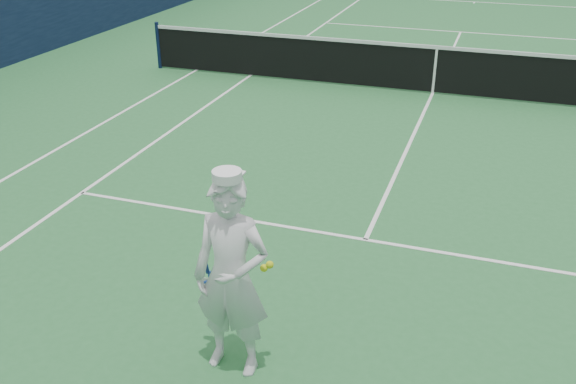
% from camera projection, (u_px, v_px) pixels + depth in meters
% --- Properties ---
extents(ground, '(80.00, 80.00, 0.00)m').
position_uv_depth(ground, '(432.00, 94.00, 13.38)').
color(ground, '#276834').
rests_on(ground, ground).
extents(court_markings, '(11.03, 23.83, 0.01)m').
position_uv_depth(court_markings, '(432.00, 94.00, 13.37)').
color(court_markings, white).
rests_on(court_markings, ground).
extents(tennis_net, '(12.88, 0.09, 1.07)m').
position_uv_depth(tennis_net, '(435.00, 68.00, 13.13)').
color(tennis_net, '#141E4C').
rests_on(tennis_net, ground).
extents(tennis_player, '(0.77, 0.48, 1.95)m').
position_uv_depth(tennis_player, '(232.00, 277.00, 5.48)').
color(tennis_player, silver).
rests_on(tennis_player, ground).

